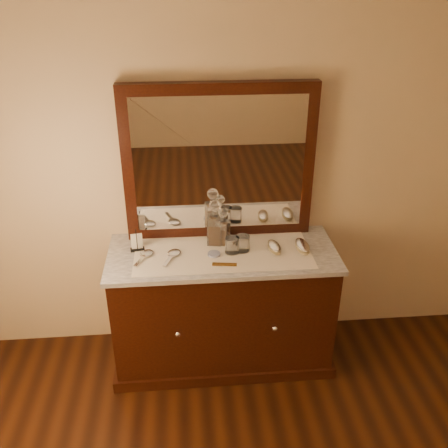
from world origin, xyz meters
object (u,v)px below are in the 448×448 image
at_px(decanter_right, 223,230).
at_px(decanter_left, 215,227).
at_px(brush_near, 274,247).
at_px(mirror_frame, 219,163).
at_px(comb, 225,264).
at_px(hand_mirror_outer, 145,255).
at_px(napkin_rack, 137,242).
at_px(hand_mirror_inner, 173,254).
at_px(dresser_cabinet, 223,308).
at_px(brush_far, 302,246).
at_px(pin_dish, 214,254).

bearing_deg(decanter_right, decanter_left, 168.42).
bearing_deg(brush_near, mirror_frame, 141.31).
relative_size(comb, brush_near, 0.88).
bearing_deg(hand_mirror_outer, brush_near, -0.05).
height_order(decanter_left, decanter_right, decanter_left).
distance_m(napkin_rack, hand_mirror_outer, 0.11).
height_order(hand_mirror_outer, hand_mirror_inner, same).
bearing_deg(decanter_left, napkin_rack, -175.54).
bearing_deg(dresser_cabinet, mirror_frame, 90.00).
bearing_deg(hand_mirror_outer, decanter_right, 13.38).
bearing_deg(mirror_frame, comb, -90.33).
bearing_deg(mirror_frame, brush_near, -38.69).
bearing_deg(decanter_right, napkin_rack, -177.02).
distance_m(decanter_left, decanter_right, 0.06).
height_order(decanter_left, brush_far, decanter_left).
bearing_deg(pin_dish, decanter_right, 64.47).
xyz_separation_m(dresser_cabinet, napkin_rack, (-0.53, 0.07, 0.49)).
bearing_deg(decanter_right, brush_far, -14.40).
bearing_deg(hand_mirror_inner, brush_near, 0.78).
xyz_separation_m(comb, decanter_right, (0.01, 0.26, 0.09)).
distance_m(decanter_left, hand_mirror_outer, 0.47).
relative_size(comb, decanter_left, 0.49).
xyz_separation_m(dresser_cabinet, mirror_frame, (0.00, 0.25, 0.94)).
relative_size(brush_near, hand_mirror_inner, 0.79).
bearing_deg(brush_far, napkin_rack, 174.61).
xyz_separation_m(decanter_left, brush_far, (0.54, -0.14, -0.09)).
bearing_deg(brush_far, comb, -164.95).
distance_m(brush_near, brush_far, 0.18).
relative_size(pin_dish, brush_far, 0.43).
bearing_deg(hand_mirror_inner, comb, -23.83).
bearing_deg(decanter_right, hand_mirror_outer, -166.62).
distance_m(decanter_left, hand_mirror_inner, 0.32).
relative_size(dresser_cabinet, decanter_left, 4.63).
height_order(dresser_cabinet, decanter_left, decanter_left).
distance_m(dresser_cabinet, hand_mirror_outer, 0.66).
relative_size(comb, decanter_right, 0.59).
bearing_deg(brush_near, hand_mirror_inner, -179.22).
relative_size(dresser_cabinet, napkin_rack, 10.56).
xyz_separation_m(pin_dish, brush_far, (0.56, 0.02, 0.02)).
height_order(mirror_frame, brush_near, mirror_frame).
relative_size(decanter_right, hand_mirror_outer, 1.19).
bearing_deg(comb, brush_near, 31.80).
xyz_separation_m(brush_near, hand_mirror_outer, (-0.80, 0.00, -0.01)).
distance_m(pin_dish, decanter_right, 0.18).
xyz_separation_m(mirror_frame, decanter_right, (0.01, -0.14, -0.40)).
bearing_deg(dresser_cabinet, brush_far, -2.75).
relative_size(mirror_frame, hand_mirror_outer, 5.73).
bearing_deg(dresser_cabinet, pin_dish, -145.05).
bearing_deg(pin_dish, decanter_left, 83.34).
bearing_deg(brush_far, decanter_left, 165.86).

